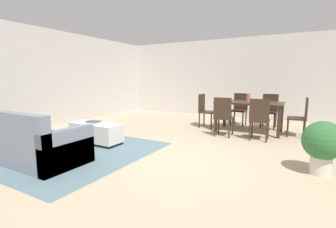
% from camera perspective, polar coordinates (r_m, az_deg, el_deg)
% --- Properties ---
extents(ground_plane, '(10.80, 10.80, 0.00)m').
position_cam_1_polar(ground_plane, '(4.10, 2.31, -10.75)').
color(ground_plane, tan).
extents(wall_back, '(9.00, 0.12, 2.70)m').
position_cam_1_polar(wall_back, '(8.63, 17.77, 8.10)').
color(wall_back, beige).
rests_on(wall_back, ground_plane).
extents(wall_left, '(0.12, 11.00, 2.70)m').
position_cam_1_polar(wall_left, '(7.40, -28.66, 7.46)').
color(wall_left, beige).
rests_on(wall_left, ground_plane).
extents(area_rug, '(3.00, 2.80, 0.01)m').
position_cam_1_polar(area_rug, '(4.98, -22.79, -7.90)').
color(area_rug, slate).
rests_on(area_rug, ground_plane).
extents(couch, '(2.06, 0.90, 0.86)m').
position_cam_1_polar(couch, '(4.65, -30.55, -5.94)').
color(couch, slate).
rests_on(couch, ground_plane).
extents(ottoman_table, '(1.12, 0.46, 0.43)m').
position_cam_1_polar(ottoman_table, '(5.22, -16.70, -4.11)').
color(ottoman_table, silver).
rests_on(ottoman_table, ground_plane).
extents(dining_table, '(1.59, 0.90, 0.76)m').
position_cam_1_polar(dining_table, '(6.39, 18.75, 1.88)').
color(dining_table, '#332319').
rests_on(dining_table, ground_plane).
extents(dining_chair_near_left, '(0.41, 0.41, 0.92)m').
position_cam_1_polar(dining_chair_near_left, '(5.69, 12.98, -0.13)').
color(dining_chair_near_left, '#332319').
rests_on(dining_chair_near_left, ground_plane).
extents(dining_chair_near_right, '(0.42, 0.42, 0.92)m').
position_cam_1_polar(dining_chair_near_right, '(5.53, 20.89, -0.71)').
color(dining_chair_near_right, '#332319').
rests_on(dining_chair_near_right, ground_plane).
extents(dining_chair_far_left, '(0.42, 0.42, 0.92)m').
position_cam_1_polar(dining_chair_far_left, '(7.24, 16.67, 1.55)').
color(dining_chair_far_left, '#332319').
rests_on(dining_chair_far_left, ground_plane).
extents(dining_chair_far_right, '(0.41, 0.41, 0.92)m').
position_cam_1_polar(dining_chair_far_right, '(7.16, 22.96, 1.15)').
color(dining_chair_far_right, '#332319').
rests_on(dining_chair_far_right, ground_plane).
extents(dining_chair_head_east, '(0.41, 0.41, 0.92)m').
position_cam_1_polar(dining_chair_head_east, '(6.30, 29.06, -0.16)').
color(dining_chair_head_east, '#332319').
rests_on(dining_chair_head_east, ground_plane).
extents(dining_chair_head_west, '(0.41, 0.41, 0.92)m').
position_cam_1_polar(dining_chair_head_west, '(6.72, 8.75, 1.29)').
color(dining_chair_head_west, '#332319').
rests_on(dining_chair_head_west, ground_plane).
extents(vase_centerpiece, '(0.10, 0.10, 0.21)m').
position_cam_1_polar(vase_centerpiece, '(6.38, 18.55, 3.70)').
color(vase_centerpiece, '#B26659').
rests_on(vase_centerpiece, dining_table).
extents(book_on_ottoman, '(0.26, 0.20, 0.03)m').
position_cam_1_polar(book_on_ottoman, '(5.31, -17.32, -1.72)').
color(book_on_ottoman, '#3F4C72').
rests_on(book_on_ottoman, ottoman_table).
extents(potted_plant, '(0.55, 0.55, 0.77)m').
position_cam_1_polar(potted_plant, '(4.01, 32.89, -5.87)').
color(potted_plant, beige).
rests_on(potted_plant, ground_plane).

